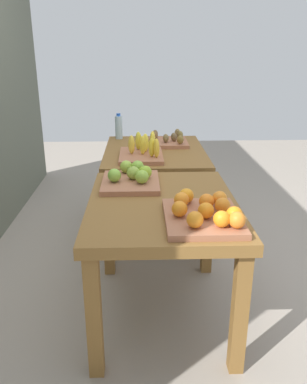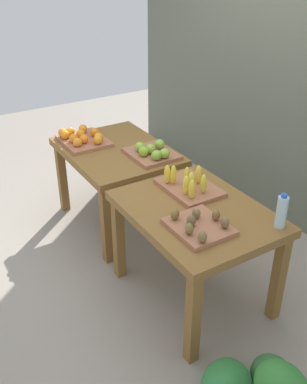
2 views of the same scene
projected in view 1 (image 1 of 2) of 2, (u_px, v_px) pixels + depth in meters
ground_plane at (157, 264)px, 2.91m from camera, size 8.00×8.00×0.00m
display_table_left at (162, 219)px, 2.17m from camera, size 1.04×0.80×0.72m
display_table_right at (155, 162)px, 3.22m from camera, size 1.04×0.80×0.72m
orange_bin at (205, 213)px, 1.88m from camera, size 0.44×0.36×0.11m
apple_bin at (132, 178)px, 2.39m from camera, size 0.40×0.34×0.11m
banana_crate at (143, 151)px, 2.96m from camera, size 0.44×0.32×0.17m
kiwi_bin at (169, 141)px, 3.36m from camera, size 0.36×0.32×0.10m
water_bottle at (119, 127)px, 3.53m from camera, size 0.06×0.06×0.23m
watermelon_pile at (176, 176)px, 4.28m from camera, size 0.69×0.62×0.51m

